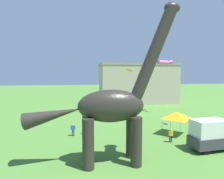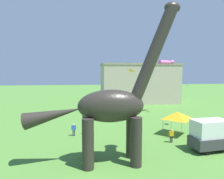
{
  "view_description": "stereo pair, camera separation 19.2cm",
  "coord_description": "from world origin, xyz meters",
  "px_view_note": "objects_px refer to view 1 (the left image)",
  "views": [
    {
      "loc": [
        -0.51,
        -12.02,
        8.05
      ],
      "look_at": [
        1.9,
        5.51,
        6.54
      ],
      "focal_mm": 31.95,
      "sensor_mm": 36.0,
      "label": 1
    },
    {
      "loc": [
        -0.31,
        -12.05,
        8.05
      ],
      "look_at": [
        1.9,
        5.51,
        6.54
      ],
      "focal_mm": 31.95,
      "sensor_mm": 36.0,
      "label": 2
    }
  ],
  "objects_px": {
    "person_strolling_adult": "(171,134)",
    "person_near_flyer": "(86,126)",
    "person_photographer": "(73,129)",
    "kite_far_left": "(136,106)",
    "festival_canopy_tent": "(176,115)",
    "kite_apex": "(186,85)",
    "kite_mid_right": "(165,62)",
    "kite_drifting": "(130,71)",
    "dinosaur_sculpture": "(110,106)",
    "parked_box_truck": "(215,134)"
  },
  "relations": [
    {
      "from": "person_strolling_adult",
      "to": "kite_apex",
      "type": "bearing_deg",
      "value": 77.39
    },
    {
      "from": "person_near_flyer",
      "to": "kite_drifting",
      "type": "bearing_deg",
      "value": 27.07
    },
    {
      "from": "festival_canopy_tent",
      "to": "parked_box_truck",
      "type": "bearing_deg",
      "value": -72.46
    },
    {
      "from": "kite_mid_right",
      "to": "person_strolling_adult",
      "type": "bearing_deg",
      "value": -109.57
    },
    {
      "from": "festival_canopy_tent",
      "to": "kite_drifting",
      "type": "relative_size",
      "value": 1.8
    },
    {
      "from": "person_strolling_adult",
      "to": "person_near_flyer",
      "type": "bearing_deg",
      "value": -177.95
    },
    {
      "from": "person_strolling_adult",
      "to": "person_near_flyer",
      "type": "distance_m",
      "value": 10.54
    },
    {
      "from": "dinosaur_sculpture",
      "to": "kite_mid_right",
      "type": "height_order",
      "value": "dinosaur_sculpture"
    },
    {
      "from": "person_strolling_adult",
      "to": "kite_mid_right",
      "type": "height_order",
      "value": "kite_mid_right"
    },
    {
      "from": "parked_box_truck",
      "to": "dinosaur_sculpture",
      "type": "bearing_deg",
      "value": -178.89
    },
    {
      "from": "person_near_flyer",
      "to": "person_photographer",
      "type": "distance_m",
      "value": 1.75
    },
    {
      "from": "parked_box_truck",
      "to": "person_photographer",
      "type": "distance_m",
      "value": 16.35
    },
    {
      "from": "person_photographer",
      "to": "kite_far_left",
      "type": "relative_size",
      "value": 1.48
    },
    {
      "from": "person_photographer",
      "to": "dinosaur_sculpture",
      "type": "bearing_deg",
      "value": 32.27
    },
    {
      "from": "person_strolling_adult",
      "to": "kite_apex",
      "type": "xyz_separation_m",
      "value": [
        4.97,
        6.15,
        5.27
      ]
    },
    {
      "from": "dinosaur_sculpture",
      "to": "kite_drifting",
      "type": "bearing_deg",
      "value": 43.18
    },
    {
      "from": "person_photographer",
      "to": "kite_drifting",
      "type": "distance_m",
      "value": 18.03
    },
    {
      "from": "person_photographer",
      "to": "festival_canopy_tent",
      "type": "bearing_deg",
      "value": 92.51
    },
    {
      "from": "parked_box_truck",
      "to": "festival_canopy_tent",
      "type": "distance_m",
      "value": 5.76
    },
    {
      "from": "person_near_flyer",
      "to": "kite_far_left",
      "type": "relative_size",
      "value": 1.65
    },
    {
      "from": "person_photographer",
      "to": "person_strolling_adult",
      "type": "bearing_deg",
      "value": 78.49
    },
    {
      "from": "kite_drifting",
      "to": "kite_far_left",
      "type": "xyz_separation_m",
      "value": [
        -4.27,
        -21.05,
        -3.32
      ]
    },
    {
      "from": "person_strolling_adult",
      "to": "person_photographer",
      "type": "height_order",
      "value": "person_photographer"
    },
    {
      "from": "person_strolling_adult",
      "to": "kite_drifting",
      "type": "distance_m",
      "value": 18.33
    },
    {
      "from": "parked_box_truck",
      "to": "kite_mid_right",
      "type": "xyz_separation_m",
      "value": [
        2.1,
        18.87,
        8.4
      ]
    },
    {
      "from": "dinosaur_sculpture",
      "to": "kite_mid_right",
      "type": "bearing_deg",
      "value": 27.3
    },
    {
      "from": "dinosaur_sculpture",
      "to": "person_photographer",
      "type": "xyz_separation_m",
      "value": [
        -3.74,
        8.1,
        -4.18
      ]
    },
    {
      "from": "person_strolling_adult",
      "to": "kite_drifting",
      "type": "height_order",
      "value": "kite_drifting"
    },
    {
      "from": "parked_box_truck",
      "to": "person_strolling_adult",
      "type": "distance_m",
      "value": 4.59
    },
    {
      "from": "kite_apex",
      "to": "kite_mid_right",
      "type": "height_order",
      "value": "kite_mid_right"
    },
    {
      "from": "parked_box_truck",
      "to": "festival_canopy_tent",
      "type": "xyz_separation_m",
      "value": [
        -1.72,
        5.43,
        0.9
      ]
    },
    {
      "from": "kite_drifting",
      "to": "kite_mid_right",
      "type": "xyz_separation_m",
      "value": [
        6.82,
        -0.51,
        1.61
      ]
    },
    {
      "from": "kite_mid_right",
      "to": "kite_far_left",
      "type": "xyz_separation_m",
      "value": [
        -11.09,
        -20.54,
        -4.93
      ]
    },
    {
      "from": "kite_drifting",
      "to": "kite_mid_right",
      "type": "bearing_deg",
      "value": -4.31
    },
    {
      "from": "kite_apex",
      "to": "kite_far_left",
      "type": "distance_m",
      "value": 14.75
    },
    {
      "from": "dinosaur_sculpture",
      "to": "festival_canopy_tent",
      "type": "height_order",
      "value": "dinosaur_sculpture"
    },
    {
      "from": "dinosaur_sculpture",
      "to": "kite_far_left",
      "type": "height_order",
      "value": "dinosaur_sculpture"
    },
    {
      "from": "person_strolling_adult",
      "to": "person_near_flyer",
      "type": "relative_size",
      "value": 0.9
    },
    {
      "from": "kite_drifting",
      "to": "dinosaur_sculpture",
      "type": "bearing_deg",
      "value": -107.27
    },
    {
      "from": "kite_drifting",
      "to": "person_strolling_adult",
      "type": "bearing_deg",
      "value": -86.36
    },
    {
      "from": "person_photographer",
      "to": "kite_mid_right",
      "type": "relative_size",
      "value": 0.53
    },
    {
      "from": "kite_mid_right",
      "to": "kite_drifting",
      "type": "bearing_deg",
      "value": 175.69
    },
    {
      "from": "person_strolling_adult",
      "to": "festival_canopy_tent",
      "type": "bearing_deg",
      "value": 80.98
    },
    {
      "from": "dinosaur_sculpture",
      "to": "parked_box_truck",
      "type": "distance_m",
      "value": 11.85
    },
    {
      "from": "person_strolling_adult",
      "to": "festival_canopy_tent",
      "type": "distance_m",
      "value": 3.71
    },
    {
      "from": "kite_drifting",
      "to": "person_near_flyer",
      "type": "bearing_deg",
      "value": -124.64
    },
    {
      "from": "person_photographer",
      "to": "kite_drifting",
      "type": "relative_size",
      "value": 0.91
    },
    {
      "from": "kite_far_left",
      "to": "kite_mid_right",
      "type": "bearing_deg",
      "value": 61.64
    },
    {
      "from": "dinosaur_sculpture",
      "to": "kite_mid_right",
      "type": "distance_m",
      "value": 24.85
    },
    {
      "from": "parked_box_truck",
      "to": "person_photographer",
      "type": "xyz_separation_m",
      "value": [
        -14.96,
        6.58,
        -0.69
      ]
    }
  ]
}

